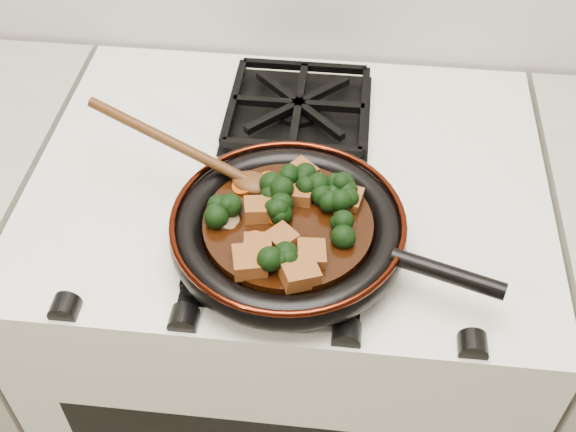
# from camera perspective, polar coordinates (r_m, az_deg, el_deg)

# --- Properties ---
(stove) EXTENTS (0.76, 0.60, 0.90)m
(stove) POSITION_cam_1_polar(r_m,az_deg,el_deg) (1.42, 0.07, -10.03)
(stove) COLOR white
(stove) RESTS_ON ground
(burner_grate_front) EXTENTS (0.23, 0.23, 0.03)m
(burner_grate_front) POSITION_cam_1_polar(r_m,az_deg,el_deg) (0.97, -0.80, -1.69)
(burner_grate_front) COLOR black
(burner_grate_front) RESTS_ON stove
(burner_grate_back) EXTENTS (0.23, 0.23, 0.03)m
(burner_grate_back) POSITION_cam_1_polar(r_m,az_deg,el_deg) (1.17, 0.84, 8.51)
(burner_grate_back) COLOR black
(burner_grate_back) RESTS_ON stove
(skillet) EXTENTS (0.42, 0.31, 0.05)m
(skillet) POSITION_cam_1_polar(r_m,az_deg,el_deg) (0.93, 0.14, -1.14)
(skillet) COLOR black
(skillet) RESTS_ON burner_grate_front
(braising_sauce) EXTENTS (0.22, 0.22, 0.02)m
(braising_sauce) POSITION_cam_1_polar(r_m,az_deg,el_deg) (0.93, 0.00, -0.89)
(braising_sauce) COLOR black
(braising_sauce) RESTS_ON skillet
(tofu_cube_0) EXTENTS (0.06, 0.06, 0.03)m
(tofu_cube_0) POSITION_cam_1_polar(r_m,az_deg,el_deg) (0.86, 0.85, -4.44)
(tofu_cube_0) COLOR brown
(tofu_cube_0) RESTS_ON braising_sauce
(tofu_cube_1) EXTENTS (0.05, 0.05, 0.02)m
(tofu_cube_1) POSITION_cam_1_polar(r_m,az_deg,el_deg) (0.87, -3.05, -3.62)
(tofu_cube_1) COLOR brown
(tofu_cube_1) RESTS_ON braising_sauce
(tofu_cube_2) EXTENTS (0.05, 0.05, 0.02)m
(tofu_cube_2) POSITION_cam_1_polar(r_m,az_deg,el_deg) (0.98, 1.13, 3.44)
(tofu_cube_2) COLOR brown
(tofu_cube_2) RESTS_ON braising_sauce
(tofu_cube_3) EXTENTS (0.04, 0.04, 0.02)m
(tofu_cube_3) POSITION_cam_1_polar(r_m,az_deg,el_deg) (0.95, 4.81, 1.36)
(tofu_cube_3) COLOR brown
(tofu_cube_3) RESTS_ON braising_sauce
(tofu_cube_4) EXTENTS (0.04, 0.04, 0.02)m
(tofu_cube_4) POSITION_cam_1_polar(r_m,az_deg,el_deg) (0.88, -2.43, -2.53)
(tofu_cube_4) COLOR brown
(tofu_cube_4) RESTS_ON braising_sauce
(tofu_cube_5) EXTENTS (0.04, 0.04, 0.02)m
(tofu_cube_5) POSITION_cam_1_polar(r_m,az_deg,el_deg) (0.95, 0.94, 1.84)
(tofu_cube_5) COLOR brown
(tofu_cube_5) RESTS_ON braising_sauce
(tofu_cube_6) EXTENTS (0.05, 0.05, 0.03)m
(tofu_cube_6) POSITION_cam_1_polar(r_m,az_deg,el_deg) (0.89, -0.41, -1.85)
(tofu_cube_6) COLOR brown
(tofu_cube_6) RESTS_ON braising_sauce
(tofu_cube_7) EXTENTS (0.05, 0.04, 0.03)m
(tofu_cube_7) POSITION_cam_1_polar(r_m,az_deg,el_deg) (0.93, -2.25, 0.49)
(tofu_cube_7) COLOR brown
(tofu_cube_7) RESTS_ON braising_sauce
(tofu_cube_8) EXTENTS (0.04, 0.04, 0.02)m
(tofu_cube_8) POSITION_cam_1_polar(r_m,az_deg,el_deg) (0.88, 1.84, -3.05)
(tofu_cube_8) COLOR brown
(tofu_cube_8) RESTS_ON braising_sauce
(broccoli_floret_0) EXTENTS (0.09, 0.08, 0.07)m
(broccoli_floret_0) POSITION_cam_1_polar(r_m,az_deg,el_deg) (0.92, -1.04, 0.27)
(broccoli_floret_0) COLOR black
(broccoli_floret_0) RESTS_ON braising_sauce
(broccoli_floret_1) EXTENTS (0.08, 0.09, 0.06)m
(broccoli_floret_1) POSITION_cam_1_polar(r_m,az_deg,el_deg) (0.95, 3.96, 1.95)
(broccoli_floret_1) COLOR black
(broccoli_floret_1) RESTS_ON braising_sauce
(broccoli_floret_2) EXTENTS (0.08, 0.08, 0.07)m
(broccoli_floret_2) POSITION_cam_1_polar(r_m,az_deg,el_deg) (0.93, 4.01, 0.71)
(broccoli_floret_2) COLOR black
(broccoli_floret_2) RESTS_ON braising_sauce
(broccoli_floret_3) EXTENTS (0.08, 0.08, 0.06)m
(broccoli_floret_3) POSITION_cam_1_polar(r_m,az_deg,el_deg) (0.93, -5.16, 0.17)
(broccoli_floret_3) COLOR black
(broccoli_floret_3) RESTS_ON braising_sauce
(broccoli_floret_4) EXTENTS (0.09, 0.09, 0.05)m
(broccoli_floret_4) POSITION_cam_1_polar(r_m,az_deg,el_deg) (0.90, 4.21, -1.22)
(broccoli_floret_4) COLOR black
(broccoli_floret_4) RESTS_ON braising_sauce
(broccoli_floret_5) EXTENTS (0.07, 0.08, 0.07)m
(broccoli_floret_5) POSITION_cam_1_polar(r_m,az_deg,el_deg) (0.95, -1.18, 2.16)
(broccoli_floret_5) COLOR black
(broccoli_floret_5) RESTS_ON braising_sauce
(broccoli_floret_6) EXTENTS (0.08, 0.09, 0.07)m
(broccoli_floret_6) POSITION_cam_1_polar(r_m,az_deg,el_deg) (0.95, 2.00, 1.99)
(broccoli_floret_6) COLOR black
(broccoli_floret_6) RESTS_ON braising_sauce
(broccoli_floret_7) EXTENTS (0.08, 0.08, 0.05)m
(broccoli_floret_7) POSITION_cam_1_polar(r_m,az_deg,el_deg) (0.95, 2.94, 1.87)
(broccoli_floret_7) COLOR black
(broccoli_floret_7) RESTS_ON braising_sauce
(broccoli_floret_8) EXTENTS (0.09, 0.09, 0.07)m
(broccoli_floret_8) POSITION_cam_1_polar(r_m,az_deg,el_deg) (0.86, -0.81, -3.55)
(broccoli_floret_8) COLOR black
(broccoli_floret_8) RESTS_ON braising_sauce
(broccoli_floret_9) EXTENTS (0.08, 0.08, 0.06)m
(broccoli_floret_9) POSITION_cam_1_polar(r_m,az_deg,el_deg) (0.96, 0.87, 3.04)
(broccoli_floret_9) COLOR black
(broccoli_floret_9) RESTS_ON braising_sauce
(carrot_coin_0) EXTENTS (0.03, 0.03, 0.01)m
(carrot_coin_0) POSITION_cam_1_polar(r_m,az_deg,el_deg) (0.93, -0.89, 0.10)
(carrot_coin_0) COLOR #BF4205
(carrot_coin_0) RESTS_ON braising_sauce
(carrot_coin_1) EXTENTS (0.03, 0.03, 0.01)m
(carrot_coin_1) POSITION_cam_1_polar(r_m,az_deg,el_deg) (0.89, -2.63, -2.08)
(carrot_coin_1) COLOR #BF4205
(carrot_coin_1) RESTS_ON braising_sauce
(carrot_coin_2) EXTENTS (0.03, 0.03, 0.02)m
(carrot_coin_2) POSITION_cam_1_polar(r_m,az_deg,el_deg) (0.97, -1.68, 2.77)
(carrot_coin_2) COLOR #BF4205
(carrot_coin_2) RESTS_ON braising_sauce
(carrot_coin_3) EXTENTS (0.03, 0.03, 0.02)m
(carrot_coin_3) POSITION_cam_1_polar(r_m,az_deg,el_deg) (0.97, -3.53, 2.44)
(carrot_coin_3) COLOR #BF4205
(carrot_coin_3) RESTS_ON braising_sauce
(mushroom_slice_0) EXTENTS (0.04, 0.04, 0.03)m
(mushroom_slice_0) POSITION_cam_1_polar(r_m,az_deg,el_deg) (0.87, 0.88, -3.86)
(mushroom_slice_0) COLOR #7E6448
(mushroom_slice_0) RESTS_ON braising_sauce
(mushroom_slice_1) EXTENTS (0.04, 0.04, 0.02)m
(mushroom_slice_1) POSITION_cam_1_polar(r_m,az_deg,el_deg) (0.88, -3.19, -3.05)
(mushroom_slice_1) COLOR #7E6448
(mushroom_slice_1) RESTS_ON braising_sauce
(mushroom_slice_2) EXTENTS (0.04, 0.04, 0.03)m
(mushroom_slice_2) POSITION_cam_1_polar(r_m,az_deg,el_deg) (0.92, -4.85, -0.16)
(mushroom_slice_2) COLOR #7E6448
(mushroom_slice_2) RESTS_ON braising_sauce
(mushroom_slice_3) EXTENTS (0.05, 0.05, 0.03)m
(mushroom_slice_3) POSITION_cam_1_polar(r_m,az_deg,el_deg) (0.97, 0.66, 3.13)
(mushroom_slice_3) COLOR #7E6448
(mushroom_slice_3) RESTS_ON braising_sauce
(wooden_spoon) EXTENTS (0.16, 0.07, 0.25)m
(wooden_spoon) POSITION_cam_1_polar(r_m,az_deg,el_deg) (0.98, -6.64, 4.53)
(wooden_spoon) COLOR #4A280F
(wooden_spoon) RESTS_ON braising_sauce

